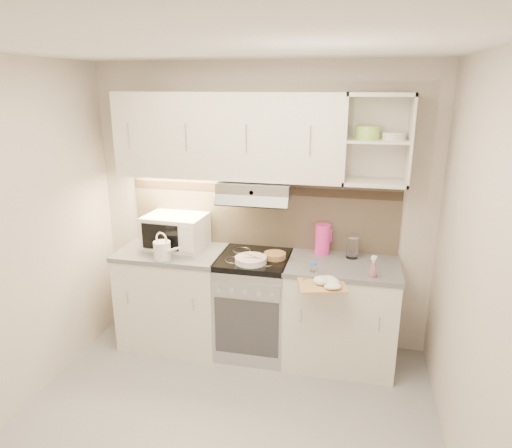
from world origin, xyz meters
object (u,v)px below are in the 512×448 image
(electric_range, at_px, (254,304))
(glass_jar, at_px, (352,247))
(pink_pitcher, at_px, (323,239))
(cutting_board, at_px, (322,284))
(watering_can, at_px, (163,250))
(spray_bottle, at_px, (373,268))
(microwave, at_px, (176,231))
(plate_stack, at_px, (251,260))

(electric_range, relative_size, glass_jar, 4.52)
(pink_pitcher, relative_size, cutting_board, 0.76)
(watering_can, bearing_deg, cutting_board, 13.15)
(spray_bottle, bearing_deg, electric_range, -173.14)
(electric_range, relative_size, cutting_board, 2.61)
(microwave, bearing_deg, glass_jar, 5.83)
(microwave, bearing_deg, watering_can, -84.74)
(spray_bottle, height_order, cutting_board, spray_bottle)
(spray_bottle, bearing_deg, plate_stack, -164.99)
(watering_can, height_order, pink_pitcher, pink_pitcher)
(electric_range, relative_size, pink_pitcher, 3.42)
(microwave, relative_size, pink_pitcher, 2.07)
(glass_jar, bearing_deg, pink_pitcher, 169.32)
(spray_bottle, bearing_deg, microwave, -170.72)
(plate_stack, relative_size, cutting_board, 0.76)
(electric_range, bearing_deg, microwave, 172.99)
(glass_jar, relative_size, cutting_board, 0.58)
(microwave, bearing_deg, pink_pitcher, 8.37)
(spray_bottle, bearing_deg, glass_jar, 133.20)
(electric_range, distance_m, plate_stack, 0.50)
(spray_bottle, relative_size, cutting_board, 0.53)
(watering_can, bearing_deg, spray_bottle, 19.78)
(microwave, height_order, glass_jar, microwave)
(electric_range, relative_size, plate_stack, 3.44)
(electric_range, bearing_deg, pink_pitcher, 19.66)
(plate_stack, bearing_deg, pink_pitcher, 31.69)
(pink_pitcher, xyz_separation_m, glass_jar, (0.25, -0.05, -0.03))
(watering_can, xyz_separation_m, glass_jar, (1.55, 0.38, 0.02))
(spray_bottle, distance_m, cutting_board, 0.42)
(electric_range, height_order, pink_pitcher, pink_pitcher)
(cutting_board, bearing_deg, spray_bottle, 9.06)
(plate_stack, bearing_deg, cutting_board, -21.21)
(spray_bottle, bearing_deg, pink_pitcher, 154.32)
(microwave, distance_m, cutting_board, 1.44)
(watering_can, xyz_separation_m, plate_stack, (0.74, 0.08, -0.06))
(pink_pitcher, xyz_separation_m, spray_bottle, (0.42, -0.42, -0.06))
(watering_can, height_order, spray_bottle, watering_can)
(watering_can, bearing_deg, glass_jar, 33.33)
(glass_jar, bearing_deg, electric_range, -169.40)
(plate_stack, height_order, spray_bottle, spray_bottle)
(electric_range, xyz_separation_m, cutting_board, (0.61, -0.38, 0.42))
(plate_stack, bearing_deg, electric_range, 92.00)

